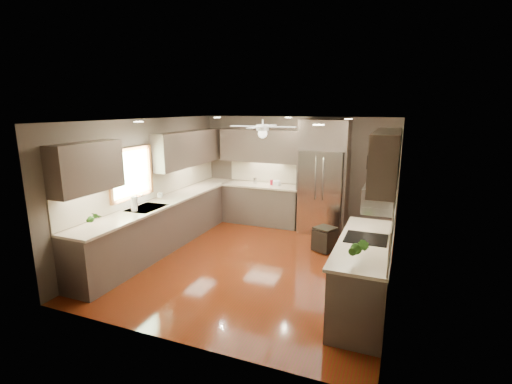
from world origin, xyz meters
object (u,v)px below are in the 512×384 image
Objects in this scene: canister_d at (272,182)px; paper_towel at (134,204)px; stool at (325,239)px; potted_plant_left at (92,218)px; bowl at (276,184)px; canister_b at (255,181)px; refrigerator at (323,179)px; soap_bottle at (161,195)px; microwave at (379,199)px; potted_plant_right at (359,249)px.

canister_d is 0.43× the size of paper_towel.
stool is at bearing -39.14° from canister_d.
canister_d is at bearing 70.00° from potted_plant_left.
paper_towel is (-2.97, -1.78, 0.84)m from stool.
bowl is at bearing 139.12° from stool.
paper_towel reaches higher than canister_b.
canister_d is at bearing 165.86° from bowl.
stool is at bearing 30.93° from paper_towel.
stool is 3.57m from paper_towel.
bowl is at bearing 177.50° from refrigerator.
canister_b is at bearing 61.22° from soap_bottle.
bowl is 0.09× the size of refrigerator.
microwave is at bearing -43.32° from canister_b.
potted_plant_right reaches higher than canister_b.
canister_d is 2.11m from stool.
canister_d is (0.41, 0.01, -0.01)m from canister_b.
canister_d is 0.14m from bowl.
potted_plant_right reaches higher than soap_bottle.
bowl is at bearing -2.72° from canister_b.
potted_plant_left is 0.56× the size of microwave.
paper_towel is at bearing -132.00° from refrigerator.
refrigerator is at bearing 36.11° from soap_bottle.
potted_plant_left is (-1.44, -3.96, 0.09)m from canister_d.
soap_bottle is at bearing -126.66° from canister_d.
potted_plant_left is at bearing -110.00° from canister_d.
potted_plant_right is at bearing -53.00° from canister_b.
microwave is 1.13× the size of stool.
microwave is (3.98, 1.17, 0.39)m from potted_plant_left.
refrigerator is at bearing -2.57° from canister_b.
potted_plant_left reaches higher than canister_d.
soap_bottle is 0.63× the size of paper_towel.
refrigerator is 3.03m from microwave.
potted_plant_left reaches higher than bowl.
canister_b is at bearing 177.28° from bowl.
microwave is (2.41, -2.75, 0.51)m from bowl.
canister_d is at bearing 53.34° from soap_bottle.
bowl is at bearing 50.72° from soap_bottle.
soap_bottle is 2.68m from bowl.
bowl is 0.39× the size of microwave.
microwave reaches higher than canister_b.
potted_plant_right is 4.37m from bowl.
potted_plant_right is at bearing -97.31° from microwave.
soap_bottle is (-1.15, -2.10, 0.02)m from canister_b.
stool is (1.40, -1.21, -0.73)m from bowl.
microwave is at bearing -63.91° from refrigerator.
bowl is at bearing 131.13° from microwave.
potted_plant_left is 0.93m from paper_towel.
stool is at bearing 15.52° from soap_bottle.
potted_plant_right is 2.80m from stool.
refrigerator reaches higher than potted_plant_left.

